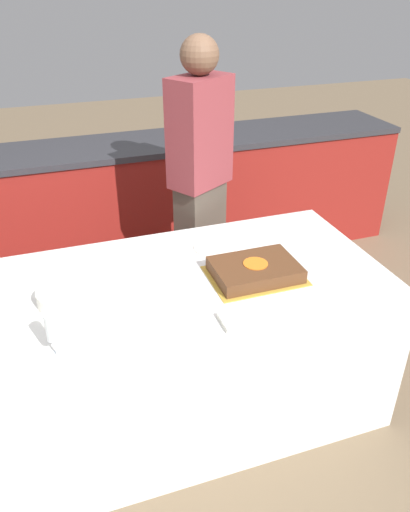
% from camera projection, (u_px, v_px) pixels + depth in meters
% --- Properties ---
extents(ground_plane, '(14.00, 14.00, 0.00)m').
position_uv_depth(ground_plane, '(167.00, 408.00, 2.56)').
color(ground_plane, '#7A664C').
extents(back_counter, '(4.40, 0.58, 0.92)m').
position_uv_depth(back_counter, '(108.00, 208.00, 3.59)').
color(back_counter, maroon).
rests_on(back_counter, ground_plane).
extents(dining_table, '(2.03, 0.93, 0.76)m').
position_uv_depth(dining_table, '(164.00, 351.00, 2.36)').
color(dining_table, silver).
rests_on(dining_table, ground_plane).
extents(cake, '(0.41, 0.31, 0.07)m').
position_uv_depth(cake, '(255.00, 270.00, 2.21)').
color(cake, gold).
rests_on(cake, dining_table).
extents(plate_stack, '(0.19, 0.19, 0.06)m').
position_uv_depth(plate_stack, '(61.00, 297.00, 2.03)').
color(plate_stack, white).
rests_on(plate_stack, dining_table).
extents(wine_glass, '(0.07, 0.07, 0.18)m').
position_uv_depth(wine_glass, '(52.00, 329.00, 1.71)').
color(wine_glass, white).
rests_on(wine_glass, dining_table).
extents(side_plate_near_cake, '(0.22, 0.22, 0.00)m').
position_uv_depth(side_plate_near_cake, '(216.00, 247.00, 2.45)').
color(side_plate_near_cake, white).
rests_on(side_plate_near_cake, dining_table).
extents(utensil_pile, '(0.15, 0.11, 0.02)m').
position_uv_depth(utensil_pile, '(239.00, 319.00, 1.94)').
color(utensil_pile, white).
rests_on(utensil_pile, dining_table).
extents(person_cutting_cake, '(0.39, 0.34, 1.69)m').
position_uv_depth(person_cutting_cake, '(200.00, 189.00, 2.79)').
color(person_cutting_cake, '#4C4238').
rests_on(person_cutting_cake, ground_plane).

